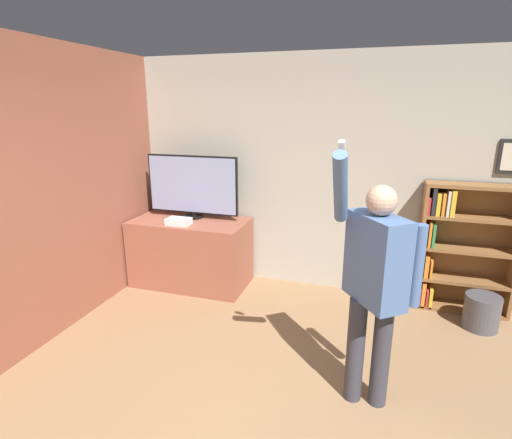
% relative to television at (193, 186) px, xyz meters
% --- Properties ---
extents(wall_back, '(6.37, 0.09, 2.70)m').
position_rel_television_xyz_m(wall_back, '(1.47, 0.32, 0.15)').
color(wall_back, '#B2AD9E').
rests_on(wall_back, ground_plane).
extents(wall_side_brick, '(0.06, 4.54, 2.70)m').
position_rel_television_xyz_m(wall_side_brick, '(-0.75, -1.18, 0.15)').
color(wall_side_brick, '#93513D').
rests_on(wall_side_brick, ground_plane).
extents(tv_ledge, '(1.38, 0.71, 0.81)m').
position_rel_television_xyz_m(tv_ledge, '(0.00, -0.12, -0.80)').
color(tv_ledge, '#93513D').
rests_on(tv_ledge, ground_plane).
extents(television, '(1.14, 0.22, 0.76)m').
position_rel_television_xyz_m(television, '(0.00, 0.00, 0.00)').
color(television, black).
rests_on(television, tv_ledge).
extents(game_console, '(0.27, 0.17, 0.08)m').
position_rel_television_xyz_m(game_console, '(-0.03, -0.32, -0.35)').
color(game_console, white).
rests_on(game_console, tv_ledge).
extents(bookshelf, '(0.94, 0.28, 1.38)m').
position_rel_television_xyz_m(bookshelf, '(2.97, 0.14, -0.51)').
color(bookshelf, brown).
rests_on(bookshelf, ground_plane).
extents(person, '(0.60, 0.56, 1.94)m').
position_rel_television_xyz_m(person, '(2.15, -1.62, -0.21)').
color(person, '#383842').
rests_on(person, ground_plane).
extents(waste_bin, '(0.33, 0.33, 0.35)m').
position_rel_television_xyz_m(waste_bin, '(3.20, -0.23, -1.03)').
color(waste_bin, '#4C4C51').
rests_on(waste_bin, ground_plane).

